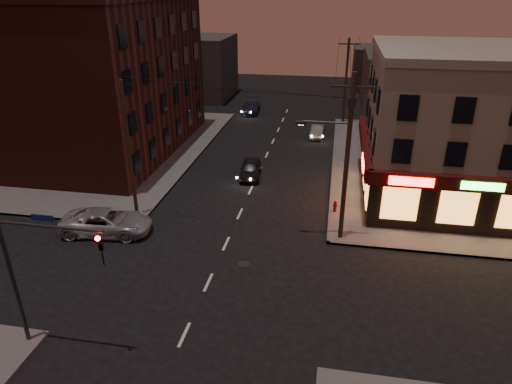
% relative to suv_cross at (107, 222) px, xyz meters
% --- Properties ---
extents(ground, '(120.00, 120.00, 0.00)m').
position_rel_suv_cross_xyz_m(ground, '(7.67, -4.00, -0.77)').
color(ground, black).
rests_on(ground, ground).
extents(sidewalk_ne, '(24.00, 28.00, 0.15)m').
position_rel_suv_cross_xyz_m(sidewalk_ne, '(25.67, 15.00, -0.70)').
color(sidewalk_ne, '#514F4C').
rests_on(sidewalk_ne, ground).
extents(sidewalk_nw, '(24.00, 28.00, 0.15)m').
position_rel_suv_cross_xyz_m(sidewalk_nw, '(-10.33, 15.00, -0.70)').
color(sidewalk_nw, '#514F4C').
rests_on(sidewalk_nw, ground).
extents(pizza_building, '(15.85, 12.85, 10.50)m').
position_rel_suv_cross_xyz_m(pizza_building, '(23.60, 9.43, 4.57)').
color(pizza_building, gray).
rests_on(pizza_building, sidewalk_ne).
extents(brick_apartment, '(12.00, 20.00, 13.00)m').
position_rel_suv_cross_xyz_m(brick_apartment, '(-6.83, 15.00, 5.88)').
color(brick_apartment, '#451A16').
rests_on(brick_apartment, sidewalk_nw).
extents(bg_building_ne_a, '(10.00, 12.00, 7.00)m').
position_rel_suv_cross_xyz_m(bg_building_ne_a, '(21.67, 34.00, 2.73)').
color(bg_building_ne_a, '#3F3D3A').
rests_on(bg_building_ne_a, ground).
extents(bg_building_nw, '(9.00, 10.00, 8.00)m').
position_rel_suv_cross_xyz_m(bg_building_nw, '(-5.33, 38.00, 3.23)').
color(bg_building_nw, '#3F3D3A').
rests_on(bg_building_nw, ground).
extents(bg_building_ne_b, '(8.00, 8.00, 6.00)m').
position_rel_suv_cross_xyz_m(bg_building_ne_b, '(19.67, 48.00, 2.23)').
color(bg_building_ne_b, '#3F3D3A').
rests_on(bg_building_ne_b, ground).
extents(utility_pole_main, '(4.20, 0.44, 10.00)m').
position_rel_suv_cross_xyz_m(utility_pole_main, '(14.35, 1.80, 4.99)').
color(utility_pole_main, '#382619').
rests_on(utility_pole_main, sidewalk_ne).
extents(utility_pole_far, '(0.26, 0.26, 9.00)m').
position_rel_suv_cross_xyz_m(utility_pole_far, '(14.47, 28.00, 3.88)').
color(utility_pole_far, '#382619').
rests_on(utility_pole_far, sidewalk_ne).
extents(utility_pole_west, '(0.24, 0.24, 9.00)m').
position_rel_suv_cross_xyz_m(utility_pole_west, '(0.87, 2.50, 3.88)').
color(utility_pole_west, '#382619').
rests_on(utility_pole_west, sidewalk_nw).
extents(traffic_signal, '(4.49, 0.32, 6.47)m').
position_rel_suv_cross_xyz_m(traffic_signal, '(2.10, -9.60, 3.38)').
color(traffic_signal, '#333538').
rests_on(traffic_signal, ground).
extents(suv_cross, '(5.82, 3.16, 1.55)m').
position_rel_suv_cross_xyz_m(suv_cross, '(0.00, 0.00, 0.00)').
color(suv_cross, '#A0A4A9').
rests_on(suv_cross, ground).
extents(sedan_near, '(1.97, 4.12, 1.36)m').
position_rel_suv_cross_xyz_m(sedan_near, '(7.16, 10.59, -0.09)').
color(sedan_near, black).
rests_on(sedan_near, ground).
extents(sedan_mid, '(1.38, 3.60, 1.17)m').
position_rel_suv_cross_xyz_m(sedan_mid, '(11.91, 22.20, -0.19)').
color(sedan_mid, slate).
rests_on(sedan_mid, ground).
extents(sedan_far, '(2.30, 4.91, 1.39)m').
position_rel_suv_cross_xyz_m(sedan_far, '(3.44, 30.62, -0.08)').
color(sedan_far, '#1C2139').
rests_on(sedan_far, ground).
extents(fire_hydrant, '(0.36, 0.36, 0.78)m').
position_rel_suv_cross_xyz_m(fire_hydrant, '(14.07, 5.24, -0.20)').
color(fire_hydrant, maroon).
rests_on(fire_hydrant, sidewalk_ne).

